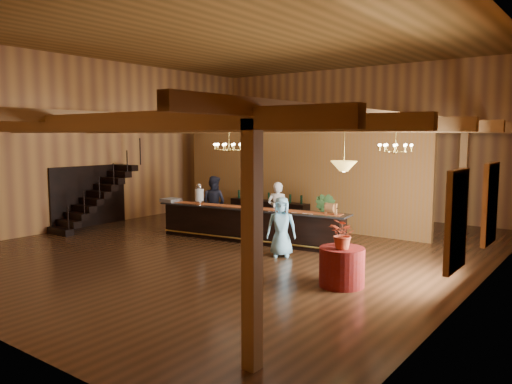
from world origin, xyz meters
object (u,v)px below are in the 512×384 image
Objects in this scene: chandelier_right at (395,147)px; floor_plant at (324,216)px; guest at (281,227)px; pendant_lamp at (344,166)px; bartender at (278,211)px; staff_second at (214,203)px; beverage_dispenser at (199,194)px; round_table at (342,267)px; chandelier_left at (229,146)px; tasting_bar at (249,224)px; raffle_drum at (331,208)px; backbar_shelf at (269,213)px.

floor_plant is (-2.56, 1.26, -2.05)m from chandelier_right.
pendant_lamp is at bearing -59.29° from guest.
staff_second reaches higher than bartender.
round_table is at bearing -19.47° from beverage_dispenser.
chandelier_left is at bearing 134.82° from staff_second.
chandelier_left is 0.60× the size of floor_plant.
chandelier_right reaches higher than guest.
chandelier_left is (-0.14, -0.71, 2.21)m from tasting_bar.
beverage_dispenser is 0.40× the size of guest.
round_table is at bearing -57.38° from raffle_drum.
guest is (1.83, -0.19, -1.95)m from chandelier_left.
tasting_bar is 4.42× the size of floor_plant.
chandelier_left is 2.96m from staff_second.
chandelier_left and pendant_lamp have the same top height.
backbar_shelf is 1.70× the size of staff_second.
bartender is (-3.54, 2.93, 0.45)m from round_table.
staff_second reaches higher than raffle_drum.
staff_second is (-2.45, 0.01, 0.02)m from bartender.
pendant_lamp reaches higher than raffle_drum.
backbar_shelf is at bearing 99.62° from guest.
pendant_lamp is (4.16, -1.51, -0.29)m from chandelier_left.
round_table is 4.71m from floor_plant.
chandelier_right is 0.89× the size of pendant_lamp.
chandelier_right is (5.75, 0.65, 1.46)m from beverage_dispenser.
round_table is 2.01m from pendant_lamp.
tasting_bar is 2.62m from backbar_shelf.
chandelier_left is 0.54× the size of guest.
pendant_lamp is (0.01, -2.68, -0.31)m from chandelier_right.
beverage_dispenser reaches higher than round_table.
bartender is at bearing -133.92° from floor_plant.
pendant_lamp is at bearing -56.92° from floor_plant.
guest is (-2.32, -1.36, -1.97)m from chandelier_right.
chandelier_right is at bearing 90.17° from pendant_lamp.
staff_second is (-1.83, 1.43, -1.84)m from chandelier_left.
floor_plant reaches higher than raffle_drum.
chandelier_right is 0.48× the size of bartender.
tasting_bar is 4.97m from pendant_lamp.
staff_second is at bearing 104.29° from beverage_dispenser.
chandelier_left is 3.55m from floor_plant.
staff_second is at bearing 153.84° from pendant_lamp.
bartender reaches higher than tasting_bar.
raffle_drum is at bearing 122.62° from round_table.
backbar_shelf is 3.25× the size of round_table.
chandelier_left reaches higher than floor_plant.
chandelier_right is at bearing 90.17° from round_table.
raffle_drum is at bearing 122.62° from pendant_lamp.
chandelier_left reaches higher than round_table.
tasting_bar reaches higher than round_table.
bartender is at bearing 97.01° from guest.
bartender is (-3.54, 2.93, -1.56)m from pendant_lamp.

